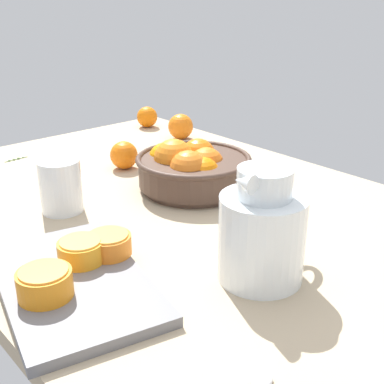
{
  "coord_description": "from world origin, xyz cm",
  "views": [
    {
      "loc": [
        63.31,
        -59.2,
        41.43
      ],
      "look_at": [
        -2.96,
        -0.84,
        5.08
      ],
      "focal_mm": 47.12,
      "sensor_mm": 36.0,
      "label": 1
    }
  ],
  "objects_px": {
    "orange_half_1": "(45,283)",
    "orange_half_2": "(81,251)",
    "orange_half_0": "(109,244)",
    "loose_orange_3": "(147,117)",
    "juice_pitcher": "(262,237)",
    "juice_glass": "(61,189)",
    "loose_orange_1": "(181,127)",
    "fruit_bowl": "(191,168)",
    "cutting_board": "(73,282)",
    "loose_orange_0": "(124,155)"
  },
  "relations": [
    {
      "from": "juice_pitcher",
      "to": "orange_half_0",
      "type": "bearing_deg",
      "value": -141.4
    },
    {
      "from": "loose_orange_1",
      "to": "loose_orange_3",
      "type": "relative_size",
      "value": 1.13
    },
    {
      "from": "fruit_bowl",
      "to": "loose_orange_0",
      "type": "bearing_deg",
      "value": -170.86
    },
    {
      "from": "cutting_board",
      "to": "orange_half_2",
      "type": "distance_m",
      "value": 0.06
    },
    {
      "from": "orange_half_0",
      "to": "loose_orange_3",
      "type": "xyz_separation_m",
      "value": [
        -0.64,
        0.55,
        -0.0
      ]
    },
    {
      "from": "cutting_board",
      "to": "orange_half_1",
      "type": "distance_m",
      "value": 0.06
    },
    {
      "from": "juice_pitcher",
      "to": "loose_orange_3",
      "type": "relative_size",
      "value": 2.87
    },
    {
      "from": "cutting_board",
      "to": "loose_orange_3",
      "type": "distance_m",
      "value": 0.91
    },
    {
      "from": "juice_pitcher",
      "to": "cutting_board",
      "type": "xyz_separation_m",
      "value": [
        -0.16,
        -0.23,
        -0.06
      ]
    },
    {
      "from": "orange_half_1",
      "to": "loose_orange_0",
      "type": "bearing_deg",
      "value": 134.96
    },
    {
      "from": "fruit_bowl",
      "to": "orange_half_1",
      "type": "xyz_separation_m",
      "value": [
        0.2,
        -0.44,
        -0.01
      ]
    },
    {
      "from": "orange_half_2",
      "to": "orange_half_0",
      "type": "bearing_deg",
      "value": 78.98
    },
    {
      "from": "orange_half_0",
      "to": "loose_orange_3",
      "type": "distance_m",
      "value": 0.84
    },
    {
      "from": "orange_half_1",
      "to": "loose_orange_1",
      "type": "relative_size",
      "value": 1.05
    },
    {
      "from": "juice_pitcher",
      "to": "juice_glass",
      "type": "relative_size",
      "value": 1.76
    },
    {
      "from": "juice_glass",
      "to": "orange_half_2",
      "type": "height_order",
      "value": "juice_glass"
    },
    {
      "from": "orange_half_2",
      "to": "loose_orange_0",
      "type": "relative_size",
      "value": 1.07
    },
    {
      "from": "loose_orange_0",
      "to": "cutting_board",
      "type": "bearing_deg",
      "value": -42.59
    },
    {
      "from": "juice_pitcher",
      "to": "orange_half_1",
      "type": "distance_m",
      "value": 0.32
    },
    {
      "from": "orange_half_0",
      "to": "orange_half_1",
      "type": "bearing_deg",
      "value": -71.8
    },
    {
      "from": "fruit_bowl",
      "to": "juice_glass",
      "type": "height_order",
      "value": "fruit_bowl"
    },
    {
      "from": "juice_pitcher",
      "to": "loose_orange_1",
      "type": "bearing_deg",
      "value": 148.95
    },
    {
      "from": "juice_glass",
      "to": "orange_half_1",
      "type": "relative_size",
      "value": 1.37
    },
    {
      "from": "juice_pitcher",
      "to": "orange_half_0",
      "type": "height_order",
      "value": "juice_pitcher"
    },
    {
      "from": "juice_glass",
      "to": "cutting_board",
      "type": "height_order",
      "value": "juice_glass"
    },
    {
      "from": "loose_orange_1",
      "to": "orange_half_1",
      "type": "bearing_deg",
      "value": -52.89
    },
    {
      "from": "loose_orange_3",
      "to": "loose_orange_1",
      "type": "bearing_deg",
      "value": -2.08
    },
    {
      "from": "orange_half_2",
      "to": "loose_orange_1",
      "type": "height_order",
      "value": "loose_orange_1"
    },
    {
      "from": "loose_orange_1",
      "to": "juice_pitcher",
      "type": "bearing_deg",
      "value": -31.05
    },
    {
      "from": "fruit_bowl",
      "to": "loose_orange_0",
      "type": "height_order",
      "value": "fruit_bowl"
    },
    {
      "from": "cutting_board",
      "to": "orange_half_2",
      "type": "bearing_deg",
      "value": 133.4
    },
    {
      "from": "orange_half_0",
      "to": "fruit_bowl",
      "type": "bearing_deg",
      "value": 116.39
    },
    {
      "from": "fruit_bowl",
      "to": "orange_half_0",
      "type": "xyz_separation_m",
      "value": [
        0.15,
        -0.31,
        -0.01
      ]
    },
    {
      "from": "juice_glass",
      "to": "loose_orange_3",
      "type": "distance_m",
      "value": 0.65
    },
    {
      "from": "fruit_bowl",
      "to": "juice_glass",
      "type": "relative_size",
      "value": 2.38
    },
    {
      "from": "juice_glass",
      "to": "orange_half_2",
      "type": "relative_size",
      "value": 1.46
    },
    {
      "from": "cutting_board",
      "to": "fruit_bowl",
      "type": "bearing_deg",
      "value": 114.57
    },
    {
      "from": "orange_half_1",
      "to": "loose_orange_3",
      "type": "height_order",
      "value": "loose_orange_3"
    },
    {
      "from": "orange_half_2",
      "to": "loose_orange_3",
      "type": "height_order",
      "value": "loose_orange_3"
    },
    {
      "from": "juice_pitcher",
      "to": "loose_orange_0",
      "type": "distance_m",
      "value": 0.56
    },
    {
      "from": "loose_orange_0",
      "to": "loose_orange_3",
      "type": "height_order",
      "value": "loose_orange_0"
    },
    {
      "from": "orange_half_1",
      "to": "orange_half_2",
      "type": "height_order",
      "value": "orange_half_1"
    },
    {
      "from": "juice_glass",
      "to": "orange_half_0",
      "type": "height_order",
      "value": "juice_glass"
    },
    {
      "from": "loose_orange_0",
      "to": "loose_orange_1",
      "type": "distance_m",
      "value": 0.29
    },
    {
      "from": "orange_half_1",
      "to": "orange_half_2",
      "type": "bearing_deg",
      "value": 121.15
    },
    {
      "from": "orange_half_2",
      "to": "loose_orange_3",
      "type": "relative_size",
      "value": 1.12
    },
    {
      "from": "loose_orange_1",
      "to": "fruit_bowl",
      "type": "bearing_deg",
      "value": -36.83
    },
    {
      "from": "cutting_board",
      "to": "loose_orange_1",
      "type": "bearing_deg",
      "value": 128.24
    },
    {
      "from": "juice_pitcher",
      "to": "orange_half_1",
      "type": "xyz_separation_m",
      "value": [
        -0.14,
        -0.28,
        -0.03
      ]
    },
    {
      "from": "loose_orange_0",
      "to": "juice_glass",
      "type": "bearing_deg",
      "value": -61.38
    }
  ]
}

